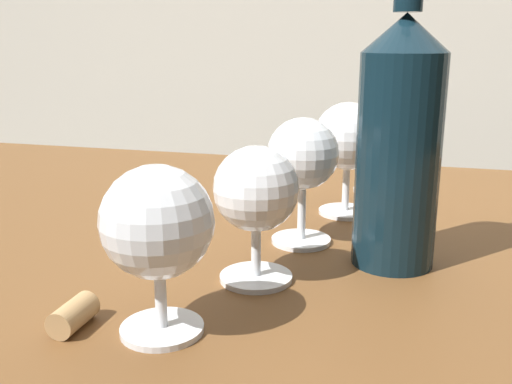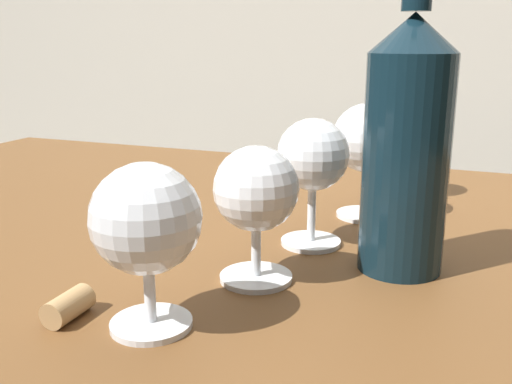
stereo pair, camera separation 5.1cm
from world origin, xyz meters
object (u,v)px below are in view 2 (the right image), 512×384
wine_glass_white (367,141)px  wine_bottle (407,142)px  cork (68,306)px  wine_glass_port (256,194)px  wine_glass_amber (402,137)px  wine_glass_pinot (146,223)px  wine_glass_empty (313,159)px

wine_glass_white → wine_bottle: wine_bottle is taller
wine_glass_white → cork: bearing=-115.2°
wine_glass_port → wine_glass_white: wine_glass_white is taller
wine_glass_amber → wine_glass_pinot: bearing=-105.4°
cork → wine_bottle: bearing=41.1°
wine_glass_port → cork: (-0.11, -0.13, -0.07)m
wine_glass_pinot → wine_glass_amber: (0.13, 0.46, -0.00)m
wine_glass_pinot → wine_bottle: size_ratio=0.42×
wine_glass_amber → wine_bottle: (0.04, -0.27, 0.04)m
wine_glass_empty → wine_glass_amber: bearing=75.4°
wine_glass_white → wine_glass_amber: (0.03, 0.12, -0.01)m
wine_glass_pinot → wine_bottle: wine_bottle is taller
wine_glass_port → wine_glass_empty: (0.02, 0.11, 0.01)m
wine_glass_empty → cork: size_ratio=3.27×
wine_glass_port → cork: wine_glass_port is taller
wine_glass_pinot → cork: bearing=-169.6°
wine_glass_port → wine_glass_amber: size_ratio=1.02×
wine_glass_port → wine_glass_white: (0.06, 0.23, 0.01)m
wine_glass_port → wine_glass_white: 0.24m
wine_glass_port → wine_glass_empty: size_ratio=0.92×
wine_glass_amber → wine_bottle: bearing=-82.4°
wine_bottle → cork: size_ratio=7.42×
wine_glass_empty → wine_glass_port: bearing=-101.0°
wine_glass_pinot → wine_glass_white: size_ratio=0.92×
wine_glass_port → cork: 0.18m
wine_glass_amber → wine_glass_white: bearing=-103.3°
wine_glass_pinot → wine_glass_white: bearing=73.9°
wine_glass_white → cork: size_ratio=3.38×
wine_glass_pinot → wine_glass_empty: wine_glass_empty is taller
wine_glass_white → wine_glass_empty: bearing=-105.8°
wine_bottle → wine_glass_port: bearing=-147.4°
wine_glass_pinot → wine_glass_port: wine_glass_pinot is taller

